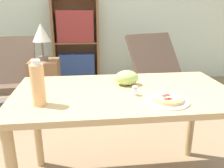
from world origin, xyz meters
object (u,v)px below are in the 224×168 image
Objects in this scene: grape_bunch at (127,78)px; salt_shaker at (135,91)px; lounge_chair_far at (160,81)px; table_lamp at (41,34)px; lounge_chair_near at (6,90)px; bookshelf at (76,46)px; side_table at (46,85)px; drink_bottle at (38,84)px; pizza_on_plate at (168,100)px.

grape_bunch is 2.82× the size of salt_shaker.
table_lamp is (-1.48, -0.09, 0.65)m from lounge_chair_far.
salt_shaker is 1.84m from lounge_chair_far.
lounge_chair_near is 1.36m from bookshelf.
salt_shaker is at bearing -63.07° from side_table.
grape_bunch is at bearing -60.22° from table_lamp.
drink_bottle is 0.18× the size of bookshelf.
pizza_on_plate is 0.37m from grape_bunch.
lounge_chair_far is at bearing -38.08° from bookshelf.
table_lamp reaches higher than pizza_on_plate.
lounge_chair_far is at bearing 3.37° from side_table.
lounge_chair_far is 0.69× the size of bookshelf.
lounge_chair_near is 0.80m from table_lamp.
drink_bottle is (-0.70, 0.04, 0.10)m from pizza_on_plate.
salt_shaker is 0.06× the size of lounge_chair_near.
bookshelf is 1.07m from table_lamp.
salt_shaker is at bearing -55.44° from lounge_chair_near.
lounge_chair_far is at bearing -1.33° from lounge_chair_near.
lounge_chair_far is (1.95, 0.14, 0.00)m from lounge_chair_near.
table_lamp is (-0.36, -0.97, 0.30)m from bookshelf.
salt_shaker is at bearing -132.57° from lounge_chair_far.
lounge_chair_near is 0.93× the size of lounge_chair_far.
drink_bottle is 2.61m from bookshelf.
table_lamp is at bearing -110.41° from bookshelf.
side_table is (-0.78, 1.55, -0.45)m from salt_shaker.
lounge_chair_near is at bearing 131.11° from pizza_on_plate.
lounge_chair_far reaches higher than side_table.
lounge_chair_near is at bearing -173.52° from side_table.
side_table is at bearing 119.48° from pizza_on_plate.
side_table is at bearing 163.86° from lounge_chair_far.
grape_bunch is 1.86m from lounge_chair_near.
pizza_on_plate is 4.23× the size of salt_shaker.
lounge_chair_far is at bearing 66.94° from salt_shaker.
bookshelf is (0.11, 2.59, -0.22)m from drink_bottle.
lounge_chair_far reaches higher than grape_bunch.
lounge_chair_near is 0.47m from side_table.
pizza_on_plate is 0.38× the size of side_table.
grape_bunch is 2.35m from bookshelf.
grape_bunch is 0.64× the size of drink_bottle.
bookshelf is at bearing 122.42° from lounge_chair_far.
bookshelf is 3.22× the size of table_lamp.
grape_bunch is at bearing -79.92° from bookshelf.
salt_shaker is 0.13× the size of table_lamp.
pizza_on_plate is at bearing -3.55° from drink_bottle.
bookshelf reaches higher than lounge_chair_near.
lounge_chair_near reaches higher than grape_bunch.
grape_bunch is 0.17× the size of lounge_chair_far.
bookshelf is (-0.41, 2.31, -0.15)m from grape_bunch.
side_table is at bearing 98.53° from drink_bottle.
drink_bottle is at bearing -151.66° from grape_bunch.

